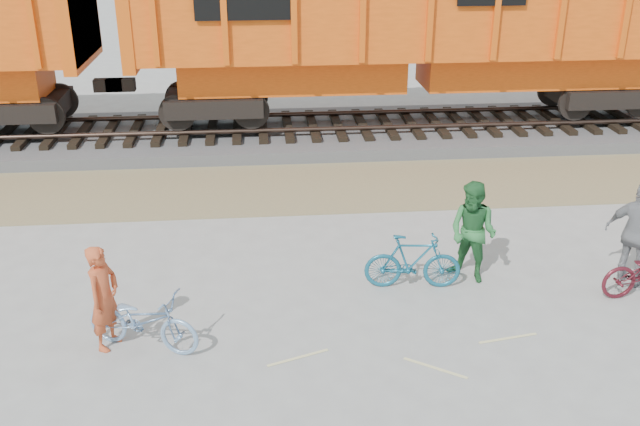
# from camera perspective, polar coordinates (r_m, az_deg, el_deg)

# --- Properties ---
(ground) EXTENTS (120.00, 120.00, 0.00)m
(ground) POSITION_cam_1_polar(r_m,az_deg,el_deg) (10.63, 3.42, -8.76)
(ground) COLOR #9E9E99
(ground) RESTS_ON ground
(gravel_strip) EXTENTS (120.00, 3.00, 0.02)m
(gravel_strip) POSITION_cam_1_polar(r_m,az_deg,el_deg) (15.52, 0.46, 2.11)
(gravel_strip) COLOR #94855B
(gravel_strip) RESTS_ON ground
(ballast_bed) EXTENTS (120.00, 4.00, 0.30)m
(ballast_bed) POSITION_cam_1_polar(r_m,az_deg,el_deg) (18.77, -0.59, 6.39)
(ballast_bed) COLOR slate
(ballast_bed) RESTS_ON ground
(track) EXTENTS (120.00, 2.60, 0.24)m
(track) POSITION_cam_1_polar(r_m,az_deg,el_deg) (18.67, -0.60, 7.34)
(track) COLOR black
(track) RESTS_ON ballast_bed
(hopper_car_center) EXTENTS (14.00, 3.13, 4.65)m
(hopper_car_center) POSITION_cam_1_polar(r_m,az_deg,el_deg) (18.51, 7.58, 15.03)
(hopper_car_center) COLOR black
(hopper_car_center) RESTS_ON track
(bicycle_blue) EXTENTS (1.75, 1.15, 0.87)m
(bicycle_blue) POSITION_cam_1_polar(r_m,az_deg,el_deg) (10.14, -14.00, -8.33)
(bicycle_blue) COLOR #7CA1CA
(bicycle_blue) RESTS_ON ground
(bicycle_teal) EXTENTS (1.57, 0.58, 0.92)m
(bicycle_teal) POSITION_cam_1_polar(r_m,az_deg,el_deg) (11.40, 7.43, -3.88)
(bicycle_teal) COLOR #175B76
(bicycle_teal) RESTS_ON ground
(person_solo) EXTENTS (0.55, 0.65, 1.52)m
(person_solo) POSITION_cam_1_polar(r_m,az_deg,el_deg) (10.16, -16.90, -6.49)
(person_solo) COLOR #BD4B26
(person_solo) RESTS_ON ground
(person_man) EXTENTS (1.03, 1.03, 1.68)m
(person_man) POSITION_cam_1_polar(r_m,az_deg,el_deg) (11.66, 12.13, -1.52)
(person_man) COLOR #276832
(person_man) RESTS_ON ground
(person_woman) EXTENTS (1.03, 1.03, 1.76)m
(person_woman) POSITION_cam_1_polar(r_m,az_deg,el_deg) (12.31, 24.11, -1.57)
(person_woman) COLOR gray
(person_woman) RESTS_ON ground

